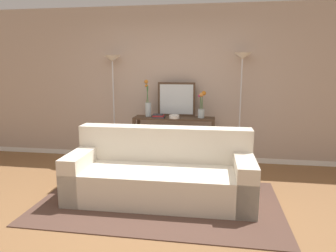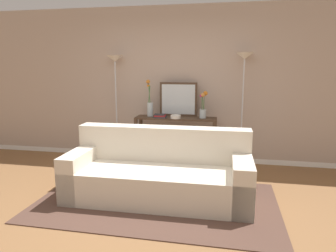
{
  "view_description": "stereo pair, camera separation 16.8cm",
  "coord_description": "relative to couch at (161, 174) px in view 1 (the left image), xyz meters",
  "views": [
    {
      "loc": [
        0.84,
        -3.17,
        1.68
      ],
      "look_at": [
        0.13,
        1.21,
        0.82
      ],
      "focal_mm": 33.02,
      "sensor_mm": 36.0,
      "label": 1
    },
    {
      "loc": [
        1.0,
        -3.14,
        1.68
      ],
      "look_at": [
        0.13,
        1.21,
        0.82
      ],
      "focal_mm": 33.02,
      "sensor_mm": 36.0,
      "label": 2
    }
  ],
  "objects": [
    {
      "name": "ground_plane",
      "position": [
        -0.15,
        -0.55,
        -0.32
      ],
      "size": [
        16.0,
        16.0,
        0.02
      ],
      "primitive_type": "cube",
      "color": "brown"
    },
    {
      "name": "back_wall",
      "position": [
        -0.15,
        1.75,
        1.03
      ],
      "size": [
        12.0,
        0.15,
        2.69
      ],
      "color": "white",
      "rests_on": "ground"
    },
    {
      "name": "area_rug",
      "position": [
        0.0,
        -0.16,
        -0.3
      ],
      "size": [
        2.96,
        1.72,
        0.01
      ],
      "color": "#51382D",
      "rests_on": "ground"
    },
    {
      "name": "couch",
      "position": [
        0.0,
        0.0,
        0.0
      ],
      "size": [
        2.32,
        0.96,
        0.88
      ],
      "color": "beige",
      "rests_on": "ground"
    },
    {
      "name": "console_table",
      "position": [
        -0.03,
        1.38,
        0.26
      ],
      "size": [
        1.36,
        0.35,
        0.83
      ],
      "color": "#473323",
      "rests_on": "ground"
    },
    {
      "name": "floor_lamp_left",
      "position": [
        -1.12,
        1.48,
        1.15
      ],
      "size": [
        0.28,
        0.28,
        1.85
      ],
      "color": "silver",
      "rests_on": "ground"
    },
    {
      "name": "floor_lamp_right",
      "position": [
        1.06,
        1.48,
        1.17
      ],
      "size": [
        0.28,
        0.28,
        1.89
      ],
      "color": "silver",
      "rests_on": "ground"
    },
    {
      "name": "wall_mirror",
      "position": [
        -0.01,
        1.52,
        0.81
      ],
      "size": [
        0.64,
        0.02,
        0.58
      ],
      "color": "#473323",
      "rests_on": "console_table"
    },
    {
      "name": "vase_tall_flowers",
      "position": [
        -0.49,
        1.41,
        0.71
      ],
      "size": [
        0.11,
        0.11,
        0.63
      ],
      "color": "silver",
      "rests_on": "console_table"
    },
    {
      "name": "vase_short_flowers",
      "position": [
        0.43,
        1.4,
        0.69
      ],
      "size": [
        0.13,
        0.12,
        0.45
      ],
      "color": "silver",
      "rests_on": "console_table"
    },
    {
      "name": "fruit_bowl",
      "position": [
        -0.01,
        1.27,
        0.55
      ],
      "size": [
        0.17,
        0.17,
        0.06
      ],
      "color": "silver",
      "rests_on": "console_table"
    },
    {
      "name": "book_stack",
      "position": [
        -0.28,
        1.28,
        0.55
      ],
      "size": [
        0.2,
        0.17,
        0.06
      ],
      "color": "#2D2D33",
      "rests_on": "console_table"
    },
    {
      "name": "book_row_under_console",
      "position": [
        -0.41,
        1.38,
        -0.25
      ],
      "size": [
        0.36,
        0.17,
        0.13
      ],
      "color": "#BC3328",
      "rests_on": "ground"
    }
  ]
}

